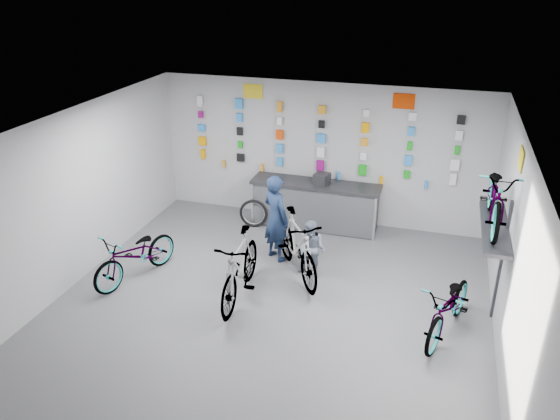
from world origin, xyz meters
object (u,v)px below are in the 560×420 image
(bike_service, at_px, (297,246))
(clerk, at_px, (276,218))
(bike_center, at_px, (240,267))
(customer, at_px, (312,249))
(bike_right, at_px, (450,307))
(bike_left, at_px, (136,255))
(counter, at_px, (315,206))

(bike_service, height_order, clerk, clerk)
(bike_center, bearing_deg, customer, 44.00)
(bike_right, height_order, clerk, clerk)
(bike_left, height_order, bike_service, bike_service)
(bike_left, distance_m, bike_center, 1.99)
(bike_center, xyz_separation_m, bike_right, (3.34, -0.00, -0.12))
(counter, xyz_separation_m, customer, (0.41, -1.98, 0.05))
(bike_center, xyz_separation_m, bike_service, (0.71, 0.98, 0.01))
(bike_left, distance_m, customer, 3.10)
(bike_left, relative_size, bike_center, 0.92)
(bike_service, relative_size, customer, 1.86)
(bike_right, height_order, bike_service, bike_service)
(bike_right, distance_m, bike_service, 2.82)
(bike_center, height_order, clerk, clerk)
(counter, height_order, clerk, clerk)
(bike_service, xyz_separation_m, clerk, (-0.55, 0.50, 0.24))
(counter, height_order, bike_center, bike_center)
(bike_center, bearing_deg, bike_service, 50.80)
(bike_center, xyz_separation_m, clerk, (0.16, 1.49, 0.25))
(bike_service, xyz_separation_m, customer, (0.25, 0.06, -0.06))
(bike_center, distance_m, bike_service, 1.21)
(counter, xyz_separation_m, bike_right, (2.80, -3.02, -0.02))
(bike_service, bearing_deg, bike_center, -160.23)
(bike_left, xyz_separation_m, clerk, (2.14, 1.44, 0.37))
(bike_right, bearing_deg, clerk, 172.07)
(bike_left, distance_m, bike_service, 2.85)
(bike_right, distance_m, customer, 2.61)
(bike_left, relative_size, bike_right, 1.01)
(bike_left, xyz_separation_m, customer, (2.94, 1.00, 0.06))
(counter, relative_size, customer, 2.52)
(bike_left, distance_m, clerk, 2.61)
(bike_center, distance_m, bike_right, 3.34)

